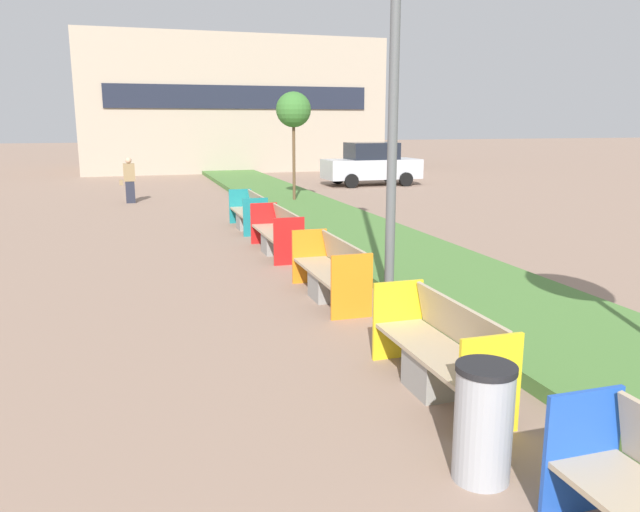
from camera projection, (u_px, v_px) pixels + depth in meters
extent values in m
cube|color=#4C7A38|center=(405.00, 257.00, 12.56)|extent=(2.80, 120.00, 0.18)
cube|color=tan|center=(229.00, 106.00, 37.01)|extent=(16.60, 8.38, 7.31)
cube|color=#1E2333|center=(241.00, 97.00, 32.98)|extent=(13.94, 0.08, 1.20)
cube|color=blue|center=(581.00, 453.00, 4.41)|extent=(0.62, 0.04, 0.94)
cube|color=gray|center=(436.00, 372.00, 6.49)|extent=(0.52, 0.60, 0.42)
cube|color=tan|center=(437.00, 351.00, 6.44)|extent=(0.58, 1.93, 0.05)
cube|color=tan|center=(461.00, 325.00, 6.46)|extent=(0.14, 1.86, 0.48)
cube|color=yellow|center=(490.00, 386.00, 5.51)|extent=(0.62, 0.04, 0.94)
cube|color=yellow|center=(398.00, 320.00, 7.36)|extent=(0.62, 0.04, 0.94)
cube|color=gray|center=(328.00, 286.00, 9.89)|extent=(0.52, 0.60, 0.42)
cube|color=tan|center=(328.00, 272.00, 9.84)|extent=(0.58, 2.10, 0.05)
cube|color=tan|center=(345.00, 255.00, 9.86)|extent=(0.14, 2.02, 0.48)
cube|color=orange|center=(352.00, 287.00, 8.83)|extent=(0.62, 0.04, 0.94)
cube|color=orange|center=(310.00, 256.00, 10.83)|extent=(0.62, 0.04, 0.94)
cube|color=gray|center=(276.00, 244.00, 13.31)|extent=(0.52, 0.60, 0.42)
cube|color=tan|center=(276.00, 233.00, 13.26)|extent=(0.58, 2.28, 0.05)
cube|color=tan|center=(288.00, 220.00, 13.28)|extent=(0.14, 2.19, 0.48)
cube|color=red|center=(289.00, 241.00, 12.17)|extent=(0.62, 0.04, 0.94)
cube|color=red|center=(264.00, 223.00, 14.33)|extent=(0.62, 0.04, 0.94)
cube|color=gray|center=(248.00, 221.00, 16.29)|extent=(0.52, 0.60, 0.42)
cube|color=tan|center=(248.00, 213.00, 16.24)|extent=(0.58, 2.09, 0.05)
cube|color=tan|center=(258.00, 202.00, 16.26)|extent=(0.14, 2.01, 0.48)
cube|color=#197A7F|center=(256.00, 217.00, 15.24)|extent=(0.62, 0.04, 0.94)
cube|color=#197A7F|center=(240.00, 206.00, 17.23)|extent=(0.62, 0.04, 0.94)
cylinder|color=#9EA0A5|center=(483.00, 426.00, 4.84)|extent=(0.45, 0.45, 0.90)
cylinder|color=black|center=(487.00, 368.00, 4.74)|extent=(0.47, 0.47, 0.05)
cylinder|color=#56595B|center=(396.00, 4.00, 8.37)|extent=(0.14, 0.14, 8.62)
cylinder|color=brown|center=(294.00, 163.00, 20.78)|extent=(0.10, 0.10, 2.83)
sphere|color=#38702D|center=(293.00, 110.00, 20.42)|extent=(1.15, 1.15, 1.15)
cube|color=#232633|center=(130.00, 192.00, 21.50)|extent=(0.30, 0.22, 0.75)
cube|color=olive|center=(129.00, 172.00, 21.36)|extent=(0.38, 0.24, 0.61)
sphere|color=tan|center=(128.00, 160.00, 21.27)|extent=(0.21, 0.21, 0.21)
cube|color=olive|center=(121.00, 183.00, 21.35)|extent=(0.12, 0.20, 0.18)
cube|color=#B7BABF|center=(371.00, 169.00, 27.44)|extent=(4.22, 1.80, 0.84)
cube|color=black|center=(372.00, 151.00, 27.28)|extent=(2.12, 1.57, 0.72)
cylinder|color=black|center=(406.00, 179.00, 27.05)|extent=(0.60, 0.20, 0.60)
cylinder|color=black|center=(389.00, 176.00, 28.73)|extent=(0.60, 0.20, 0.60)
cylinder|color=black|center=(351.00, 181.00, 26.33)|extent=(0.60, 0.20, 0.60)
cylinder|color=black|center=(338.00, 177.00, 28.01)|extent=(0.60, 0.20, 0.60)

